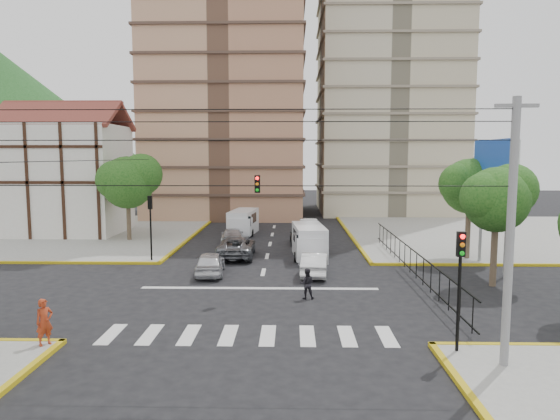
{
  "coord_description": "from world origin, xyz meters",
  "views": [
    {
      "loc": [
        1.73,
        -25.49,
        7.24
      ],
      "look_at": [
        1.07,
        4.22,
        4.0
      ],
      "focal_mm": 32.0,
      "sensor_mm": 36.0,
      "label": 1
    }
  ],
  "objects_px": {
    "traffic_light_se": "(460,271)",
    "car_white_front_right": "(315,263)",
    "van_left_lane": "(243,223)",
    "pedestrian_crosswalk": "(307,284)",
    "traffic_light_nw": "(150,217)",
    "car_silver_front_left": "(210,263)",
    "van_right_lane": "(309,243)",
    "pedestrian_sw_corner": "(44,322)"
  },
  "relations": [
    {
      "from": "traffic_light_se",
      "to": "pedestrian_crosswalk",
      "type": "xyz_separation_m",
      "value": [
        -5.27,
        7.08,
        -2.34
      ]
    },
    {
      "from": "car_silver_front_left",
      "to": "pedestrian_sw_corner",
      "type": "bearing_deg",
      "value": 65.09
    },
    {
      "from": "van_right_lane",
      "to": "car_silver_front_left",
      "type": "height_order",
      "value": "van_right_lane"
    },
    {
      "from": "traffic_light_se",
      "to": "traffic_light_nw",
      "type": "height_order",
      "value": "same"
    },
    {
      "from": "traffic_light_nw",
      "to": "car_silver_front_left",
      "type": "height_order",
      "value": "traffic_light_nw"
    },
    {
      "from": "traffic_light_nw",
      "to": "car_white_front_right",
      "type": "height_order",
      "value": "traffic_light_nw"
    },
    {
      "from": "traffic_light_se",
      "to": "car_silver_front_left",
      "type": "xyz_separation_m",
      "value": [
        -11.01,
        12.1,
        -2.4
      ]
    },
    {
      "from": "traffic_light_nw",
      "to": "van_right_lane",
      "type": "relative_size",
      "value": 0.83
    },
    {
      "from": "traffic_light_nw",
      "to": "car_white_front_right",
      "type": "distance_m",
      "value": 11.75
    },
    {
      "from": "van_right_lane",
      "to": "car_silver_front_left",
      "type": "xyz_separation_m",
      "value": [
        -6.22,
        -5.03,
        -0.41
      ]
    },
    {
      "from": "car_silver_front_left",
      "to": "car_white_front_right",
      "type": "height_order",
      "value": "car_white_front_right"
    },
    {
      "from": "car_white_front_right",
      "to": "pedestrian_crosswalk",
      "type": "distance_m",
      "value": 5.13
    },
    {
      "from": "car_white_front_right",
      "to": "pedestrian_sw_corner",
      "type": "distance_m",
      "value": 16.02
    },
    {
      "from": "traffic_light_se",
      "to": "pedestrian_sw_corner",
      "type": "distance_m",
      "value": 15.47
    },
    {
      "from": "pedestrian_crosswalk",
      "to": "car_white_front_right",
      "type": "bearing_deg",
      "value": -98.08
    },
    {
      "from": "van_right_lane",
      "to": "pedestrian_sw_corner",
      "type": "bearing_deg",
      "value": -126.91
    },
    {
      "from": "van_right_lane",
      "to": "traffic_light_nw",
      "type": "bearing_deg",
      "value": -176.87
    },
    {
      "from": "car_white_front_right",
      "to": "pedestrian_sw_corner",
      "type": "height_order",
      "value": "pedestrian_sw_corner"
    },
    {
      "from": "van_right_lane",
      "to": "traffic_light_se",
      "type": "bearing_deg",
      "value": -79.35
    },
    {
      "from": "car_white_front_right",
      "to": "pedestrian_crosswalk",
      "type": "bearing_deg",
      "value": 88.04
    },
    {
      "from": "car_silver_front_left",
      "to": "van_right_lane",
      "type": "bearing_deg",
      "value": -145.93
    },
    {
      "from": "traffic_light_se",
      "to": "traffic_light_nw",
      "type": "relative_size",
      "value": 1.0
    },
    {
      "from": "van_left_lane",
      "to": "pedestrian_crosswalk",
      "type": "distance_m",
      "value": 21.31
    },
    {
      "from": "traffic_light_se",
      "to": "car_white_front_right",
      "type": "height_order",
      "value": "traffic_light_se"
    },
    {
      "from": "van_right_lane",
      "to": "pedestrian_crosswalk",
      "type": "xyz_separation_m",
      "value": [
        -0.48,
        -10.06,
        -0.35
      ]
    },
    {
      "from": "car_silver_front_left",
      "to": "car_white_front_right",
      "type": "xyz_separation_m",
      "value": [
        6.38,
        0.07,
        0.0
      ]
    },
    {
      "from": "van_right_lane",
      "to": "van_left_lane",
      "type": "relative_size",
      "value": 1.02
    },
    {
      "from": "car_white_front_right",
      "to": "car_silver_front_left",
      "type": "bearing_deg",
      "value": 5.79
    },
    {
      "from": "traffic_light_se",
      "to": "van_left_lane",
      "type": "relative_size",
      "value": 0.85
    },
    {
      "from": "car_silver_front_left",
      "to": "pedestrian_crosswalk",
      "type": "bearing_deg",
      "value": 133.89
    },
    {
      "from": "van_right_lane",
      "to": "pedestrian_crosswalk",
      "type": "relative_size",
      "value": 3.4
    },
    {
      "from": "car_white_front_right",
      "to": "pedestrian_sw_corner",
      "type": "xyz_separation_m",
      "value": [
        -10.7,
        -11.93,
        0.32
      ]
    },
    {
      "from": "traffic_light_se",
      "to": "van_left_lane",
      "type": "distance_m",
      "value": 29.72
    },
    {
      "from": "traffic_light_nw",
      "to": "car_silver_front_left",
      "type": "distance_m",
      "value": 6.25
    },
    {
      "from": "van_left_lane",
      "to": "car_white_front_right",
      "type": "bearing_deg",
      "value": -61.55
    },
    {
      "from": "traffic_light_se",
      "to": "van_right_lane",
      "type": "distance_m",
      "value": 17.9
    },
    {
      "from": "car_silver_front_left",
      "to": "pedestrian_crosswalk",
      "type": "relative_size",
      "value": 2.68
    },
    {
      "from": "traffic_light_se",
      "to": "pedestrian_crosswalk",
      "type": "bearing_deg",
      "value": 126.65
    },
    {
      "from": "traffic_light_nw",
      "to": "pedestrian_sw_corner",
      "type": "bearing_deg",
      "value": -88.97
    },
    {
      "from": "van_right_lane",
      "to": "car_white_front_right",
      "type": "distance_m",
      "value": 4.99
    },
    {
      "from": "pedestrian_sw_corner",
      "to": "pedestrian_crosswalk",
      "type": "height_order",
      "value": "pedestrian_sw_corner"
    },
    {
      "from": "pedestrian_crosswalk",
      "to": "traffic_light_se",
      "type": "bearing_deg",
      "value": 125.74
    }
  ]
}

